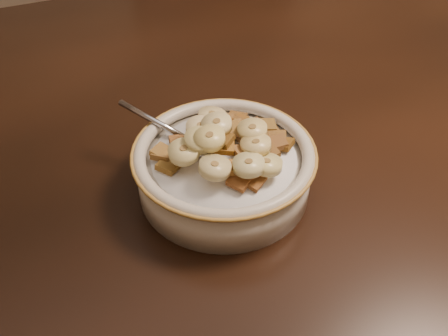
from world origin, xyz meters
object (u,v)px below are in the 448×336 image
object	(u,v)px
spoon	(200,146)
cereal_bowl	(224,173)
table	(346,93)
chair	(251,57)

from	to	relation	value
spoon	cereal_bowl	bearing A→B (deg)	90.00
table	cereal_bowl	size ratio (longest dim) A/B	7.61
cereal_bowl	table	bearing A→B (deg)	29.39
table	cereal_bowl	bearing A→B (deg)	-152.14
table	cereal_bowl	xyz separation A→B (m)	(-0.25, -0.14, 0.04)
table	chair	world-z (taller)	chair
table	chair	size ratio (longest dim) A/B	1.35
cereal_bowl	chair	bearing A→B (deg)	63.28
table	spoon	xyz separation A→B (m)	(-0.26, -0.11, 0.07)
table	cereal_bowl	distance (m)	0.28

